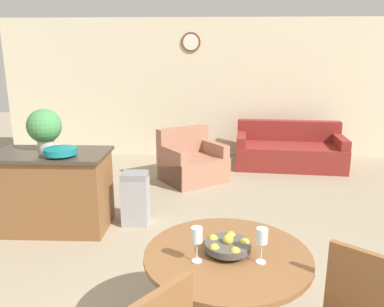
% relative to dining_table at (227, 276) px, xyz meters
% --- Properties ---
extents(wall_back, '(8.00, 0.09, 2.70)m').
position_rel_dining_table_xyz_m(wall_back, '(-0.17, 5.37, 0.78)').
color(wall_back, beige).
rests_on(wall_back, ground_plane).
extents(dining_table, '(1.08, 1.08, 0.74)m').
position_rel_dining_table_xyz_m(dining_table, '(0.00, 0.00, 0.00)').
color(dining_table, brown).
rests_on(dining_table, ground_plane).
extents(fruit_bowl, '(0.30, 0.30, 0.13)m').
position_rel_dining_table_xyz_m(fruit_bowl, '(-0.00, 0.00, 0.22)').
color(fruit_bowl, '#4C4742').
rests_on(fruit_bowl, dining_table).
extents(wine_glass_left, '(0.07, 0.07, 0.23)m').
position_rel_dining_table_xyz_m(wine_glass_left, '(-0.20, -0.11, 0.33)').
color(wine_glass_left, silver).
rests_on(wine_glass_left, dining_table).
extents(wine_glass_right, '(0.07, 0.07, 0.23)m').
position_rel_dining_table_xyz_m(wine_glass_right, '(0.20, -0.11, 0.33)').
color(wine_glass_right, silver).
rests_on(wine_glass_right, dining_table).
extents(kitchen_island, '(1.29, 0.74, 0.92)m').
position_rel_dining_table_xyz_m(kitchen_island, '(-1.90, 1.85, -0.11)').
color(kitchen_island, brown).
rests_on(kitchen_island, ground_plane).
extents(teal_bowl, '(0.35, 0.35, 0.09)m').
position_rel_dining_table_xyz_m(teal_bowl, '(-1.71, 1.69, 0.40)').
color(teal_bowl, '#147A7F').
rests_on(teal_bowl, kitchen_island).
extents(potted_plant, '(0.39, 0.39, 0.47)m').
position_rel_dining_table_xyz_m(potted_plant, '(-2.00, 2.00, 0.61)').
color(potted_plant, beige).
rests_on(potted_plant, kitchen_island).
extents(trash_bin, '(0.31, 0.28, 0.64)m').
position_rel_dining_table_xyz_m(trash_bin, '(-0.98, 2.00, -0.25)').
color(trash_bin, '#9E9EA3').
rests_on(trash_bin, ground_plane).
extents(couch, '(2.00, 1.16, 0.80)m').
position_rel_dining_table_xyz_m(couch, '(1.39, 4.57, -0.29)').
color(couch, maroon).
rests_on(couch, ground_plane).
extents(armchair, '(1.21, 1.18, 0.84)m').
position_rel_dining_table_xyz_m(armchair, '(-0.37, 3.69, -0.29)').
color(armchair, '#A87056').
rests_on(armchair, ground_plane).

